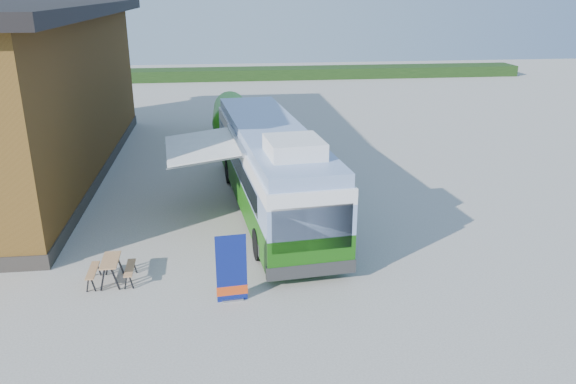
{
  "coord_description": "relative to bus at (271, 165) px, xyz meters",
  "views": [
    {
      "loc": [
        -1.12,
        -16.02,
        8.03
      ],
      "look_at": [
        1.11,
        2.18,
        1.4
      ],
      "focal_mm": 35.0,
      "sensor_mm": 36.0,
      "label": 1
    }
  ],
  "objects": [
    {
      "name": "ground",
      "position": [
        -0.69,
        -4.07,
        -1.81
      ],
      "size": [
        100.0,
        100.0,
        0.0
      ],
      "primitive_type": "plane",
      "color": "#BCB7AD",
      "rests_on": "ground"
    },
    {
      "name": "barn",
      "position": [
        -11.19,
        5.93,
        1.78
      ],
      "size": [
        9.6,
        21.2,
        7.5
      ],
      "color": "brown",
      "rests_on": "ground"
    },
    {
      "name": "hedge",
      "position": [
        7.31,
        33.93,
        -1.31
      ],
      "size": [
        40.0,
        3.0,
        1.0
      ],
      "primitive_type": "cube",
      "color": "#264419",
      "rests_on": "ground"
    },
    {
      "name": "bus",
      "position": [
        0.0,
        0.0,
        0.0
      ],
      "size": [
        3.81,
        12.55,
        3.8
      ],
      "rotation": [
        0.0,
        0.0,
        0.1
      ],
      "color": "#266B11",
      "rests_on": "ground"
    },
    {
      "name": "awning",
      "position": [
        -2.35,
        -0.2,
        0.95
      ],
      "size": [
        3.01,
        4.42,
        0.52
      ],
      "rotation": [
        0.0,
        0.0,
        0.1
      ],
      "color": "white",
      "rests_on": "ground"
    },
    {
      "name": "banner",
      "position": [
        -1.69,
        -6.56,
        -1.01
      ],
      "size": [
        0.85,
        0.24,
        1.96
      ],
      "rotation": [
        0.0,
        0.0,
        0.1
      ],
      "color": "navy",
      "rests_on": "ground"
    },
    {
      "name": "picnic_table",
      "position": [
        -5.13,
        -5.1,
        -1.27
      ],
      "size": [
        1.31,
        1.17,
        0.73
      ],
      "rotation": [
        0.0,
        0.0,
        0.03
      ],
      "color": "tan",
      "rests_on": "ground"
    },
    {
      "name": "person_a",
      "position": [
        -0.27,
        7.1,
        -0.97
      ],
      "size": [
        0.69,
        0.74,
        1.7
      ],
      "primitive_type": "imported",
      "rotation": [
        0.0,
        0.0,
        0.96
      ],
      "color": "#999999",
      "rests_on": "ground"
    },
    {
      "name": "person_b",
      "position": [
        -1.11,
        6.84,
        -0.97
      ],
      "size": [
        0.83,
        0.96,
        1.69
      ],
      "primitive_type": "imported",
      "rotation": [
        0.0,
        0.0,
        -1.83
      ],
      "color": "#999999",
      "rests_on": "ground"
    },
    {
      "name": "slurry_tanker",
      "position": [
        -1.26,
        10.96,
        -0.43
      ],
      "size": [
        2.0,
        6.49,
        2.4
      ],
      "rotation": [
        0.0,
        0.0,
        -0.02
      ],
      "color": "#2C921A",
      "rests_on": "ground"
    }
  ]
}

